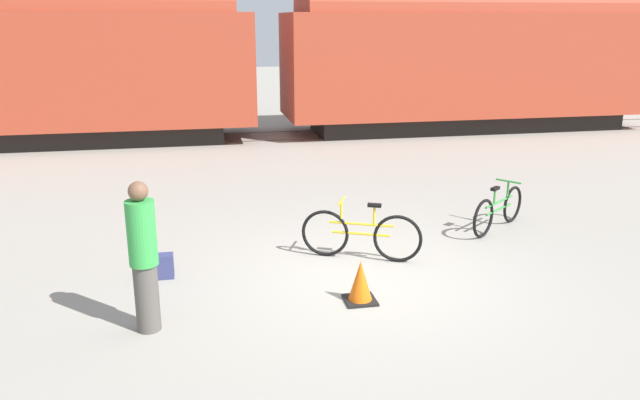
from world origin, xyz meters
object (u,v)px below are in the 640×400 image
bicycle_yellow (361,235)px  backpack (163,266)px  freight_train (268,48)px  bicycle_green (499,210)px  person_in_green (144,257)px  traffic_cone (360,283)px

bicycle_yellow → backpack: bearing=-177.1°
freight_train → bicycle_green: size_ratio=17.33×
backpack → person_in_green: bearing=-94.0°
bicycle_yellow → bicycle_green: 2.80m
bicycle_yellow → backpack: 2.89m
bicycle_green → bicycle_yellow: bearing=-162.0°
traffic_cone → person_in_green: bearing=-174.6°
bicycle_yellow → freight_train: bearing=90.5°
bicycle_green → person_in_green: (-5.64, -2.53, 0.55)m
freight_train → person_in_green: 12.57m
bicycle_green → backpack: size_ratio=4.17×
bicycle_green → freight_train: bearing=106.0°
backpack → traffic_cone: bearing=-27.1°
backpack → traffic_cone: 2.80m
bicycle_green → traffic_cone: bearing=-143.1°
freight_train → bicycle_yellow: freight_train is taller
bicycle_yellow → traffic_cone: bearing=-105.1°
freight_train → bicycle_yellow: bearing=-89.5°
person_in_green → backpack: 1.69m
bicycle_yellow → bicycle_green: bicycle_yellow is taller
bicycle_green → person_in_green: bearing=-155.8°
backpack → traffic_cone: size_ratio=0.62×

